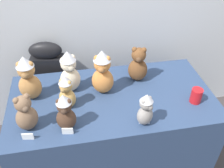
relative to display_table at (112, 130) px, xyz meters
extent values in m
cube|color=navy|center=(0.00, 0.00, 0.00)|extent=(1.51, 0.78, 0.74)
cube|color=black|center=(-0.48, 0.52, 0.04)|extent=(0.29, 0.16, 0.82)
ellipsoid|color=black|center=(-0.48, 0.52, 0.51)|extent=(0.29, 0.16, 0.15)
ellipsoid|color=brown|center=(0.24, 0.17, 0.46)|extent=(0.18, 0.16, 0.19)
sphere|color=brown|center=(0.24, 0.17, 0.60)|extent=(0.11, 0.11, 0.11)
sphere|color=brown|center=(0.20, 0.18, 0.65)|extent=(0.04, 0.04, 0.04)
sphere|color=brown|center=(0.27, 0.17, 0.65)|extent=(0.04, 0.04, 0.04)
sphere|color=brown|center=(0.22, 0.13, 0.59)|extent=(0.05, 0.05, 0.05)
ellipsoid|color=beige|center=(-0.29, 0.14, 0.47)|extent=(0.19, 0.17, 0.19)
sphere|color=beige|center=(-0.29, 0.14, 0.60)|extent=(0.11, 0.11, 0.11)
sphere|color=beige|center=(-0.32, 0.13, 0.65)|extent=(0.04, 0.04, 0.04)
sphere|color=beige|center=(-0.26, 0.15, 0.65)|extent=(0.04, 0.04, 0.04)
sphere|color=#ABA08A|center=(-0.27, 0.10, 0.59)|extent=(0.05, 0.05, 0.05)
cone|color=silver|center=(-0.29, 0.14, 0.67)|extent=(0.12, 0.12, 0.07)
ellipsoid|color=#4C3323|center=(-0.34, -0.24, 0.45)|extent=(0.14, 0.12, 0.15)
sphere|color=#4C3323|center=(-0.34, -0.24, 0.56)|extent=(0.09, 0.09, 0.09)
sphere|color=#4C3323|center=(-0.36, -0.24, 0.60)|extent=(0.03, 0.03, 0.03)
sphere|color=#4C3323|center=(-0.31, -0.25, 0.60)|extent=(0.03, 0.03, 0.03)
sphere|color=#412E23|center=(-0.34, -0.28, 0.55)|extent=(0.04, 0.04, 0.04)
cone|color=silver|center=(-0.34, -0.24, 0.62)|extent=(0.10, 0.10, 0.06)
ellipsoid|color=#D17F3D|center=(-0.06, 0.08, 0.47)|extent=(0.19, 0.17, 0.20)
sphere|color=#D17F3D|center=(-0.06, 0.08, 0.62)|extent=(0.12, 0.12, 0.12)
sphere|color=#D17F3D|center=(-0.09, 0.09, 0.66)|extent=(0.04, 0.04, 0.04)
sphere|color=#D17F3D|center=(-0.02, 0.07, 0.66)|extent=(0.04, 0.04, 0.04)
sphere|color=#A06536|center=(-0.07, 0.03, 0.61)|extent=(0.05, 0.05, 0.05)
cone|color=silver|center=(-0.06, 0.08, 0.69)|extent=(0.12, 0.12, 0.08)
ellipsoid|color=#7F6047|center=(-0.58, -0.20, 0.46)|extent=(0.17, 0.16, 0.17)
sphere|color=#7F6047|center=(-0.58, -0.20, 0.58)|extent=(0.10, 0.10, 0.10)
sphere|color=#7F6047|center=(-0.60, -0.21, 0.62)|extent=(0.04, 0.04, 0.04)
sphere|color=#7F6047|center=(-0.55, -0.19, 0.62)|extent=(0.04, 0.04, 0.04)
sphere|color=brown|center=(-0.56, -0.24, 0.57)|extent=(0.04, 0.04, 0.04)
ellipsoid|color=#B27A42|center=(-0.58, 0.10, 0.47)|extent=(0.17, 0.15, 0.20)
sphere|color=#B27A42|center=(-0.58, 0.10, 0.61)|extent=(0.12, 0.12, 0.12)
sphere|color=#B27A42|center=(-0.61, 0.11, 0.66)|extent=(0.04, 0.04, 0.04)
sphere|color=#B27A42|center=(-0.54, 0.10, 0.66)|extent=(0.04, 0.04, 0.04)
sphere|color=olive|center=(-0.58, 0.05, 0.60)|extent=(0.05, 0.05, 0.05)
cone|color=silver|center=(-0.58, 0.10, 0.68)|extent=(0.12, 0.12, 0.08)
ellipsoid|color=tan|center=(-0.32, -0.04, 0.44)|extent=(0.15, 0.15, 0.15)
sphere|color=tan|center=(-0.32, -0.04, 0.55)|extent=(0.09, 0.09, 0.09)
sphere|color=tan|center=(-0.34, -0.03, 0.59)|extent=(0.03, 0.03, 0.03)
sphere|color=tan|center=(-0.30, -0.05, 0.59)|extent=(0.03, 0.03, 0.03)
sphere|color=olive|center=(-0.34, -0.07, 0.54)|extent=(0.04, 0.04, 0.04)
cone|color=silver|center=(-0.32, -0.04, 0.61)|extent=(0.09, 0.09, 0.06)
ellipsoid|color=gray|center=(0.16, -0.29, 0.44)|extent=(0.14, 0.14, 0.14)
sphere|color=gray|center=(0.16, -0.29, 0.54)|extent=(0.08, 0.08, 0.08)
sphere|color=gray|center=(0.14, -0.31, 0.57)|extent=(0.03, 0.03, 0.03)
sphere|color=gray|center=(0.18, -0.28, 0.57)|extent=(0.03, 0.03, 0.03)
sphere|color=slate|center=(0.18, -0.32, 0.53)|extent=(0.03, 0.03, 0.03)
cone|color=silver|center=(0.16, -0.29, 0.59)|extent=(0.09, 0.09, 0.05)
cylinder|color=red|center=(0.58, -0.16, 0.43)|extent=(0.08, 0.08, 0.11)
cube|color=white|center=(-0.58, -0.30, 0.40)|extent=(0.07, 0.02, 0.05)
cube|color=white|center=(0.16, -0.30, 0.40)|extent=(0.07, 0.02, 0.05)
cube|color=white|center=(-0.34, -0.30, 0.40)|extent=(0.07, 0.02, 0.05)
camera|label=1|loc=(-0.25, -1.36, 1.59)|focal=39.77mm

